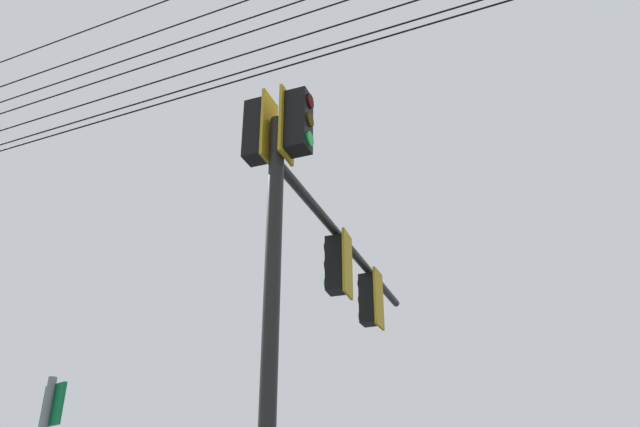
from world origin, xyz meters
TOP-DOWN VIEW (x-y plane):
  - signal_mast_assembly at (1.11, -1.09)m, footprint 3.71×5.33m
  - overhead_wire_span at (1.45, 0.48)m, footprint 21.87×11.82m

SIDE VIEW (x-z plane):
  - signal_mast_assembly at x=1.11m, z-range 1.62..8.89m
  - overhead_wire_span at x=1.45m, z-range 7.18..10.20m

